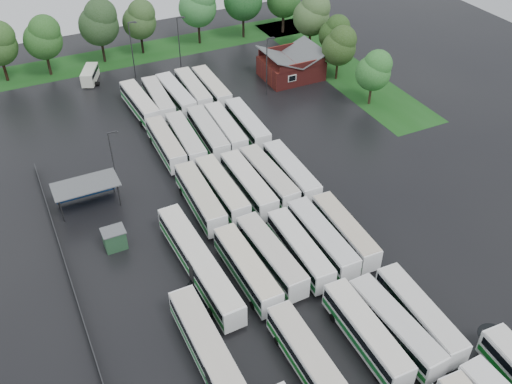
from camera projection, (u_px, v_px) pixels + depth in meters
name	position (u px, v px, depth m)	size (l,w,h in m)	color
ground	(287.00, 273.00, 64.30)	(160.00, 160.00, 0.00)	black
brick_building	(291.00, 68.00, 101.92)	(10.07, 8.60, 5.39)	maroon
wash_shed	(85.00, 186.00, 72.17)	(8.20, 4.20, 3.58)	#2D2D30
utility_hut	(115.00, 239.00, 66.83)	(2.70, 2.20, 2.62)	#21482B
grass_strip_north	(137.00, 54.00, 111.09)	(80.00, 10.00, 0.01)	#134312
grass_strip_east	(337.00, 66.00, 106.55)	(10.00, 50.00, 0.01)	#134312
west_fence	(72.00, 286.00, 61.92)	(0.10, 50.00, 1.20)	#2D2D30
bus_r1c0	(308.00, 358.00, 53.04)	(2.58, 12.01, 3.34)	white
bus_r1c2	(366.00, 333.00, 55.28)	(2.81, 12.25, 3.40)	white
bus_r1c3	(395.00, 326.00, 55.97)	(3.12, 12.24, 3.38)	white
bus_r1c4	(419.00, 314.00, 57.18)	(2.95, 12.07, 3.34)	white
bus_r2c0	(247.00, 268.00, 62.20)	(2.76, 12.31, 3.42)	white
bus_r2c1	(271.00, 255.00, 63.79)	(3.02, 12.43, 3.44)	white
bus_r2c2	(300.00, 249.00, 64.70)	(2.81, 12.02, 3.33)	white
bus_r2c3	(322.00, 238.00, 66.00)	(2.76, 12.41, 3.45)	white
bus_r2c4	(345.00, 231.00, 67.18)	(2.98, 11.99, 3.31)	white
bus_r3c0	(200.00, 198.00, 72.02)	(3.01, 12.60, 3.49)	white
bus_r3c1	(222.00, 189.00, 73.44)	(2.70, 12.44, 3.46)	white
bus_r3c2	(248.00, 185.00, 74.20)	(2.75, 12.56, 3.49)	white
bus_r3c3	(269.00, 177.00, 75.50)	(2.87, 12.45, 3.45)	white
bus_r3c4	(291.00, 172.00, 76.42)	(2.90, 12.38, 3.43)	white
bus_r4c0	(166.00, 144.00, 82.12)	(2.79, 11.94, 3.31)	white
bus_r4c1	(186.00, 140.00, 82.91)	(3.19, 12.34, 3.40)	white
bus_r4c2	(208.00, 133.00, 84.29)	(3.26, 12.52, 3.45)	white
bus_r4c3	(225.00, 129.00, 85.33)	(3.19, 12.23, 3.37)	white
bus_r4c4	(247.00, 124.00, 86.34)	(3.10, 12.35, 3.41)	white
bus_r5c0	(140.00, 103.00, 91.51)	(3.12, 12.31, 3.40)	white
bus_r5c1	(159.00, 99.00, 92.62)	(3.15, 12.08, 3.33)	white
bus_r5c2	(176.00, 95.00, 93.68)	(2.90, 12.26, 3.40)	white
bus_r5c3	(193.00, 90.00, 95.05)	(3.02, 12.31, 3.40)	white
bus_r5c4	(212.00, 88.00, 95.78)	(2.81, 12.19, 3.38)	white
artic_bus_west_b	(199.00, 263.00, 62.84)	(3.24, 18.50, 3.42)	white
artic_bus_west_c	(217.00, 368.00, 52.09)	(2.76, 18.76, 3.48)	white
minibus	(90.00, 75.00, 100.78)	(4.25, 6.04, 2.48)	silver
tree_north_1	(44.00, 37.00, 99.54)	(6.71, 6.71, 11.11)	black
tree_north_2	(99.00, 22.00, 103.46)	(7.30, 7.30, 12.09)	black
tree_north_3	(140.00, 19.00, 107.18)	(6.37, 6.37, 10.56)	black
tree_north_4	(199.00, 4.00, 110.34)	(7.41, 7.41, 12.27)	black
tree_east_0	(375.00, 70.00, 91.54)	(5.72, 5.72, 9.48)	#38261A
tree_east_1	(340.00, 45.00, 98.66)	(5.96, 5.96, 9.86)	black
tree_east_2	(335.00, 32.00, 104.21)	(5.60, 5.60, 9.27)	black
tree_east_3	(313.00, 14.00, 107.61)	(6.96, 6.96, 11.53)	black
lamp_post_ne	(267.00, 63.00, 94.16)	(1.57, 0.31, 10.17)	#2D2D30
lamp_post_nw	(113.00, 158.00, 73.24)	(1.39, 0.27, 9.02)	#2D2D30
lamp_post_back_w	(132.00, 46.00, 99.22)	(1.59, 0.31, 10.32)	#2D2D30
lamp_post_back_e	(180.00, 40.00, 101.52)	(1.56, 0.30, 10.11)	#2D2D30
puddle_1	(484.00, 379.00, 53.37)	(3.45, 3.45, 0.01)	black
puddle_2	(209.00, 289.00, 62.27)	(5.22, 5.22, 0.01)	black
puddle_3	(330.00, 269.00, 64.76)	(4.51, 4.51, 0.01)	black
puddle_4	(493.00, 335.00, 57.36)	(3.13, 3.13, 0.01)	black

